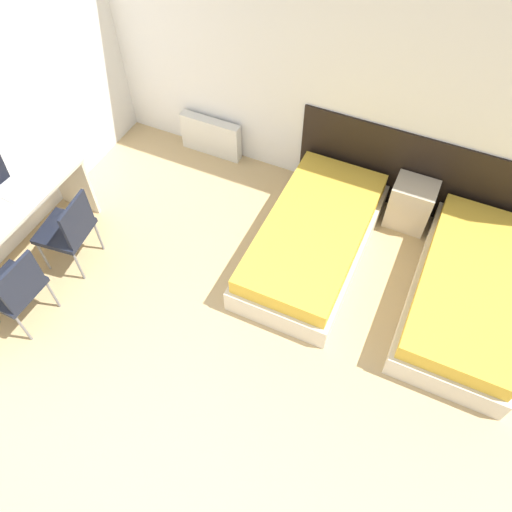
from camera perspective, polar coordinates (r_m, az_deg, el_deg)
ground_plane at (r=4.17m, az=-13.39°, el=-25.90°), size 20.00×20.00×0.00m
wall_back at (r=5.01m, az=8.81°, el=20.07°), size 5.91×0.05×2.70m
headboard_panel at (r=5.38m, az=18.30°, el=8.58°), size 2.59×0.03×0.95m
bed_near_window at (r=4.94m, az=6.55°, el=1.97°), size 0.98×1.95×0.43m
bed_near_door at (r=4.92m, az=23.17°, el=-3.91°), size 0.98×1.95×0.43m
nightstand at (r=5.37m, az=17.26°, el=5.68°), size 0.42×0.34×0.53m
radiator at (r=6.00m, az=-5.17°, el=13.45°), size 0.73×0.12×0.46m
chair_near_laptop at (r=4.94m, az=-20.63°, el=2.97°), size 0.49×0.49×0.86m
chair_near_notebook at (r=4.70m, az=-25.83°, el=-3.25°), size 0.46×0.46×0.86m
laptop at (r=5.05m, az=-26.60°, el=7.36°), size 0.34×0.26×0.34m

